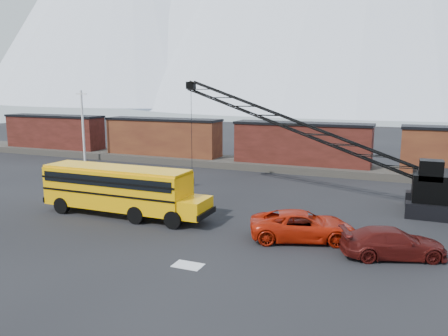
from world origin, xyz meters
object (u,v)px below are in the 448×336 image
(maroon_suv, at_px, (393,243))
(crawler_crane, at_px, (315,134))
(school_bus, at_px, (121,189))
(red_pickup, at_px, (302,226))

(maroon_suv, bearing_deg, crawler_crane, 9.81)
(school_bus, height_order, red_pickup, school_bus)
(red_pickup, relative_size, maroon_suv, 1.13)
(school_bus, bearing_deg, crawler_crane, 40.25)
(school_bus, bearing_deg, red_pickup, -0.36)
(red_pickup, height_order, maroon_suv, red_pickup)
(red_pickup, relative_size, crawler_crane, 0.25)
(school_bus, height_order, crawler_crane, crawler_crane)
(school_bus, xyz_separation_m, crawler_crane, (10.72, 9.07, 3.12))
(school_bus, relative_size, red_pickup, 2.04)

